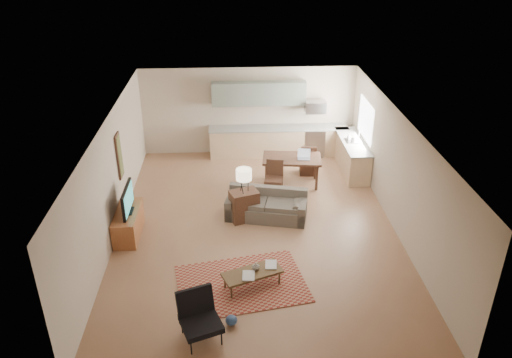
{
  "coord_description": "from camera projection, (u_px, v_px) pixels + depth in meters",
  "views": [
    {
      "loc": [
        -0.56,
        -10.03,
        6.43
      ],
      "look_at": [
        0.0,
        0.3,
        1.15
      ],
      "focal_mm": 35.0,
      "sensor_mm": 36.0,
      "label": 1
    }
  ],
  "objects": [
    {
      "name": "kitchen_range",
      "position": [
        314.0,
        141.0,
        15.48
      ],
      "size": [
        0.62,
        0.62,
        0.9
      ],
      "primitive_type": "cube",
      "color": "#A5A8AD",
      "rests_on": "ground"
    },
    {
      "name": "tv",
      "position": [
        127.0,
        200.0,
        11.2
      ],
      "size": [
        0.1,
        1.03,
        0.62
      ],
      "primitive_type": null,
      "color": "black",
      "rests_on": "tv_credenza"
    },
    {
      "name": "rug",
      "position": [
        242.0,
        283.0,
        10.01
      ],
      "size": [
        2.79,
        2.17,
        0.02
      ],
      "primitive_type": "cube",
      "rotation": [
        0.0,
        0.0,
        0.18
      ],
      "color": "maroon",
      "rests_on": "floor"
    },
    {
      "name": "coffee_table",
      "position": [
        252.0,
        279.0,
        9.87
      ],
      "size": [
        1.27,
        0.88,
        0.36
      ],
      "primitive_type": null,
      "rotation": [
        0.0,
        0.0,
        0.38
      ],
      "color": "#47321A",
      "rests_on": "floor"
    },
    {
      "name": "dining_chair_far",
      "position": [
        308.0,
        159.0,
        14.27
      ],
      "size": [
        0.47,
        0.49,
        0.92
      ],
      "primitive_type": null,
      "rotation": [
        0.0,
        0.0,
        3.06
      ],
      "color": "#3D251A",
      "rests_on": "floor"
    },
    {
      "name": "sofa",
      "position": [
        266.0,
        205.0,
        12.13
      ],
      "size": [
        2.17,
        1.3,
        0.7
      ],
      "primitive_type": null,
      "rotation": [
        0.0,
        0.0,
        -0.22
      ],
      "color": "#554E43",
      "rests_on": "floor"
    },
    {
      "name": "console_table",
      "position": [
        244.0,
        206.0,
        12.04
      ],
      "size": [
        0.77,
        0.63,
        0.77
      ],
      "primitive_type": null,
      "rotation": [
        0.0,
        0.0,
        0.34
      ],
      "color": "#3D251A",
      "rests_on": "floor"
    },
    {
      "name": "kitchen_counter_right",
      "position": [
        352.0,
        156.0,
        14.47
      ],
      "size": [
        0.64,
        2.26,
        0.92
      ],
      "primitive_type": null,
      "color": "tan",
      "rests_on": "ground"
    },
    {
      "name": "dining_chair_near",
      "position": [
        274.0,
        179.0,
        13.1
      ],
      "size": [
        0.54,
        0.56,
        0.95
      ],
      "primitive_type": null,
      "rotation": [
        0.0,
        0.0,
        -0.21
      ],
      "color": "#3D251A",
      "rests_on": "floor"
    },
    {
      "name": "dining_table",
      "position": [
        291.0,
        171.0,
        13.72
      ],
      "size": [
        1.66,
        1.07,
        0.79
      ],
      "primitive_type": null,
      "rotation": [
        0.0,
        0.0,
        -0.11
      ],
      "color": "#3D251A",
      "rests_on": "floor"
    },
    {
      "name": "upper_cabinets",
      "position": [
        259.0,
        94.0,
        14.85
      ],
      "size": [
        2.8,
        0.34,
        0.7
      ],
      "primitive_type": "cube",
      "color": "slate",
      "rests_on": "room"
    },
    {
      "name": "wall_art_left",
      "position": [
        120.0,
        156.0,
        11.81
      ],
      "size": [
        0.06,
        0.42,
        1.1
      ],
      "primitive_type": null,
      "color": "olive",
      "rests_on": "room"
    },
    {
      "name": "kitchen_microwave",
      "position": [
        315.0,
        107.0,
        15.0
      ],
      "size": [
        0.62,
        0.4,
        0.35
      ],
      "primitive_type": "cube",
      "color": "#A5A8AD",
      "rests_on": "room"
    },
    {
      "name": "kitchen_counter_back",
      "position": [
        278.0,
        141.0,
        15.42
      ],
      "size": [
        4.26,
        0.64,
        0.92
      ],
      "primitive_type": null,
      "color": "tan",
      "rests_on": "ground"
    },
    {
      "name": "soap_bottle",
      "position": [
        349.0,
        137.0,
        14.3
      ],
      "size": [
        0.13,
        0.13,
        0.19
      ],
      "primitive_type": "imported",
      "rotation": [
        0.0,
        0.0,
        0.25
      ],
      "color": "beige",
      "rests_on": "kitchen_counter_right"
    },
    {
      "name": "window_right",
      "position": [
        366.0,
        120.0,
        13.99
      ],
      "size": [
        0.02,
        1.4,
        1.05
      ],
      "primitive_type": "cube",
      "color": "white",
      "rests_on": "room"
    },
    {
      "name": "book_b",
      "position": [
        265.0,
        265.0,
        9.99
      ],
      "size": [
        0.29,
        0.35,
        0.02
      ],
      "primitive_type": "imported",
      "rotation": [
        0.0,
        0.0,
        -0.09
      ],
      "color": "#2C4B7F",
      "rests_on": "coffee_table"
    },
    {
      "name": "vase",
      "position": [
        256.0,
        266.0,
        9.83
      ],
      "size": [
        0.22,
        0.22,
        0.16
      ],
      "primitive_type": "imported",
      "rotation": [
        0.0,
        0.0,
        -0.22
      ],
      "color": "black",
      "rests_on": "coffee_table"
    },
    {
      "name": "laptop",
      "position": [
        304.0,
        155.0,
        13.4
      ],
      "size": [
        0.36,
        0.29,
        0.25
      ],
      "primitive_type": null,
      "rotation": [
        0.0,
        0.0,
        -0.12
      ],
      "color": "#A5A8AD",
      "rests_on": "dining_table"
    },
    {
      "name": "book_a",
      "position": [
        242.0,
        276.0,
        9.66
      ],
      "size": [
        0.28,
        0.35,
        0.03
      ],
      "primitive_type": "imported",
      "rotation": [
        0.0,
        0.0,
        -0.07
      ],
      "color": "maroon",
      "rests_on": "coffee_table"
    },
    {
      "name": "triptych",
      "position": [
        245.0,
        99.0,
        15.05
      ],
      "size": [
        1.7,
        0.04,
        0.5
      ],
      "primitive_type": null,
      "color": "beige",
      "rests_on": "room"
    },
    {
      "name": "tv_credenza",
      "position": [
        128.0,
        223.0,
        11.48
      ],
      "size": [
        0.51,
        1.34,
        0.62
      ],
      "primitive_type": null,
      "color": "brown",
      "rests_on": "floor"
    },
    {
      "name": "table_lamp",
      "position": [
        244.0,
        180.0,
        11.73
      ],
      "size": [
        0.45,
        0.45,
        0.61
      ],
      "primitive_type": null,
      "rotation": [
        0.0,
        0.0,
        0.23
      ],
      "color": "beige",
      "rests_on": "console_table"
    },
    {
      "name": "room",
      "position": [
        257.0,
        177.0,
        11.26
      ],
      "size": [
        9.0,
        9.0,
        9.0
      ],
      "color": "#8D6245",
      "rests_on": "ground"
    },
    {
      "name": "armchair",
      "position": [
        201.0,
        320.0,
        8.49
      ],
      "size": [
        0.97,
        0.97,
        0.86
      ],
      "primitive_type": null,
      "rotation": [
        0.0,
        0.0,
        0.36
      ],
      "color": "black",
      "rests_on": "floor"
    }
  ]
}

